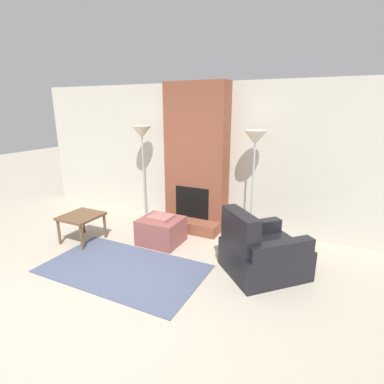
{
  "coord_description": "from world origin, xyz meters",
  "views": [
    {
      "loc": [
        2.29,
        -2.36,
        2.18
      ],
      "look_at": [
        0.0,
        2.33,
        0.69
      ],
      "focal_mm": 28.0,
      "sensor_mm": 36.0,
      "label": 1
    }
  ],
  "objects_px": {
    "ottoman": "(161,230)",
    "armchair": "(260,254)",
    "floor_lamp_left": "(142,137)",
    "floor_lamp_right": "(255,144)",
    "side_table": "(81,219)"
  },
  "relations": [
    {
      "from": "ottoman",
      "to": "armchair",
      "type": "relative_size",
      "value": 0.51
    },
    {
      "from": "floor_lamp_left",
      "to": "floor_lamp_right",
      "type": "relative_size",
      "value": 1.01
    },
    {
      "from": "side_table",
      "to": "floor_lamp_left",
      "type": "bearing_deg",
      "value": 75.64
    },
    {
      "from": "side_table",
      "to": "armchair",
      "type": "bearing_deg",
      "value": 5.66
    },
    {
      "from": "floor_lamp_left",
      "to": "floor_lamp_right",
      "type": "distance_m",
      "value": 2.15
    },
    {
      "from": "ottoman",
      "to": "floor_lamp_left",
      "type": "height_order",
      "value": "floor_lamp_left"
    },
    {
      "from": "floor_lamp_left",
      "to": "side_table",
      "type": "bearing_deg",
      "value": -104.36
    },
    {
      "from": "armchair",
      "to": "floor_lamp_left",
      "type": "xyz_separation_m",
      "value": [
        -2.56,
        1.04,
        1.35
      ]
    },
    {
      "from": "side_table",
      "to": "floor_lamp_right",
      "type": "relative_size",
      "value": 0.33
    },
    {
      "from": "ottoman",
      "to": "floor_lamp_left",
      "type": "bearing_deg",
      "value": 137.18
    },
    {
      "from": "ottoman",
      "to": "side_table",
      "type": "xyz_separation_m",
      "value": [
        -1.22,
        -0.52,
        0.18
      ]
    },
    {
      "from": "armchair",
      "to": "floor_lamp_left",
      "type": "relative_size",
      "value": 0.71
    },
    {
      "from": "side_table",
      "to": "floor_lamp_left",
      "type": "relative_size",
      "value": 0.33
    },
    {
      "from": "ottoman",
      "to": "armchair",
      "type": "bearing_deg",
      "value": -7.8
    },
    {
      "from": "armchair",
      "to": "side_table",
      "type": "relative_size",
      "value": 2.13
    }
  ]
}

